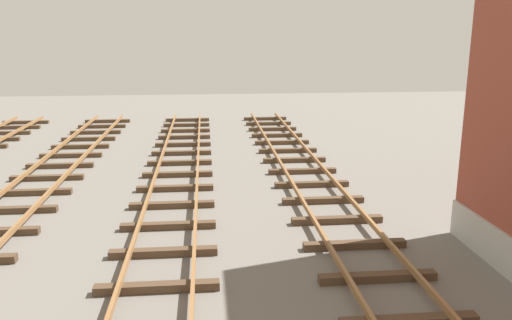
{
  "coord_description": "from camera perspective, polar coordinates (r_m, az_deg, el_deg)",
  "views": [
    {
      "loc": [
        -2.26,
        -3.68,
        5.08
      ],
      "look_at": [
        -0.8,
        11.17,
        1.4
      ],
      "focal_mm": 36.56,
      "sensor_mm": 36.0,
      "label": 1
    }
  ],
  "objects": []
}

